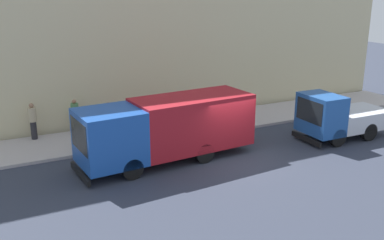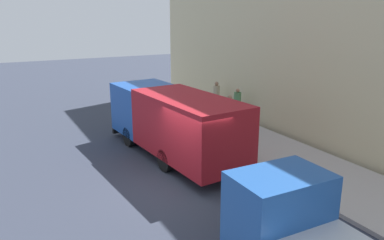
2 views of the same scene
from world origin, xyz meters
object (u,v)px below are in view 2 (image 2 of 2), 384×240
pedestrian_third (216,96)px  pedestrian_walking (229,112)px  pedestrian_standing (237,104)px  large_utility_truck (173,120)px

pedestrian_third → pedestrian_walking: bearing=-56.9°
pedestrian_standing → large_utility_truck: bearing=113.2°
pedestrian_walking → pedestrian_third: 3.59m
pedestrian_walking → pedestrian_standing: bearing=-110.3°
large_utility_truck → pedestrian_walking: large_utility_truck is taller
pedestrian_standing → pedestrian_third: (-0.05, 2.01, 0.03)m
large_utility_truck → pedestrian_third: 6.98m
pedestrian_third → pedestrian_standing: bearing=-33.7°
large_utility_truck → pedestrian_third: bearing=39.2°
large_utility_truck → pedestrian_standing: (5.10, 2.79, -0.47)m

